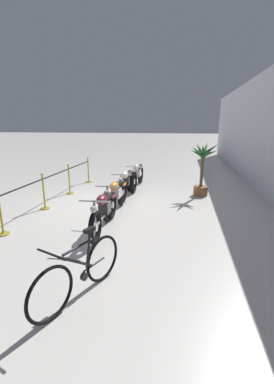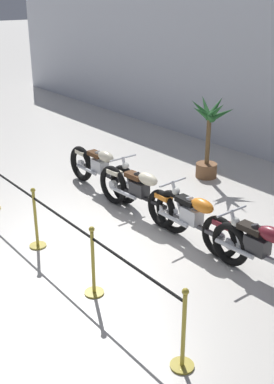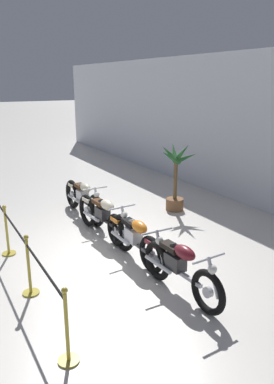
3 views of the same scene
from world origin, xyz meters
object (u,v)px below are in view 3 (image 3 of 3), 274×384
object	(u,v)px
potted_palm_left_of_row	(176,176)
stanchion_far_right	(67,337)
motorcycle_maroon_3	(177,266)
stanchion_far_left	(3,219)
motorcycle_cream_0	(83,199)
motorcycle_orange_2	(135,239)
stanchion_mid_right	(29,274)
motorcycle_cream_1	(104,217)
stanchion_mid_left	(7,238)

from	to	relation	value
potted_palm_left_of_row	stanchion_far_right	xyz separation A→B (m)	(4.07, -4.54, -0.59)
potted_palm_left_of_row	motorcycle_maroon_3	bearing A→B (deg)	-35.09
stanchion_far_left	motorcycle_cream_0	bearing A→B (deg)	114.92
motorcycle_orange_2	stanchion_far_right	distance (m)	2.88
motorcycle_maroon_3	stanchion_mid_right	bearing A→B (deg)	-117.99
motorcycle_cream_1	stanchion_mid_left	xyz separation A→B (m)	(-0.18, -2.06, -0.13)
motorcycle_cream_0	stanchion_mid_left	distance (m)	2.55
motorcycle_cream_1	motorcycle_orange_2	distance (m)	1.36
stanchion_mid_left	motorcycle_maroon_3	bearing A→B (deg)	37.02
motorcycle_orange_2	stanchion_mid_right	size ratio (longest dim) A/B	2.22
stanchion_mid_right	stanchion_far_right	world-z (taller)	same
motorcycle_cream_1	stanchion_far_left	world-z (taller)	stanchion_far_left
motorcycle_cream_1	motorcycle_maroon_3	xyz separation A→B (m)	(2.68, 0.09, -0.02)
stanchion_far_left	stanchion_mid_right	xyz separation A→B (m)	(2.01, 0.00, -0.30)
motorcycle_maroon_3	stanchion_far_left	bearing A→B (deg)	-145.71
motorcycle_cream_1	potted_palm_left_of_row	xyz separation A→B (m)	(-0.72, 2.48, 0.46)
stanchion_mid_left	stanchion_far_right	bearing A→B (deg)	0.00
stanchion_far_left	potted_palm_left_of_row	bearing A→B (deg)	93.04
motorcycle_cream_1	stanchion_far_left	distance (m)	2.13
motorcycle_cream_0	stanchion_far_left	size ratio (longest dim) A/B	0.43
stanchion_far_left	stanchion_mid_left	bearing A→B (deg)	0.00
stanchion_far_right	motorcycle_maroon_3	bearing A→B (deg)	107.33
motorcycle_orange_2	potted_palm_left_of_row	size ratio (longest dim) A/B	1.26
motorcycle_cream_1	motorcycle_orange_2	world-z (taller)	motorcycle_cream_1
motorcycle_cream_0	stanchion_mid_left	xyz separation A→B (m)	(1.32, -2.18, -0.12)
motorcycle_cream_1	stanchion_mid_left	size ratio (longest dim) A/B	2.32
motorcycle_maroon_3	stanchion_far_left	world-z (taller)	stanchion_far_left
motorcycle_cream_0	potted_palm_left_of_row	world-z (taller)	potted_palm_left_of_row
motorcycle_cream_0	stanchion_far_left	xyz separation A→B (m)	(1.02, -2.18, 0.18)
motorcycle_cream_1	stanchion_far_right	world-z (taller)	stanchion_far_right
motorcycle_cream_0	stanchion_mid_right	bearing A→B (deg)	-35.81
stanchion_mid_left	motorcycle_cream_0	bearing A→B (deg)	121.09
motorcycle_orange_2	stanchion_far_left	xyz separation A→B (m)	(-1.85, -2.09, 0.20)
motorcycle_maroon_3	stanchion_mid_right	xyz separation A→B (m)	(-1.14, -2.15, -0.11)
stanchion_far_right	motorcycle_orange_2	bearing A→B (deg)	133.52
potted_palm_left_of_row	stanchion_far_left	world-z (taller)	potted_palm_left_of_row
motorcycle_cream_0	stanchion_far_left	world-z (taller)	stanchion_far_left
motorcycle_maroon_3	stanchion_far_right	xyz separation A→B (m)	(0.67, -2.15, -0.11)
motorcycle_cream_1	motorcycle_maroon_3	distance (m)	2.68
motorcycle_cream_0	motorcycle_cream_1	xyz separation A→B (m)	(1.50, -0.12, 0.01)
potted_palm_left_of_row	motorcycle_cream_1	bearing A→B (deg)	-73.75
motorcycle_orange_2	potted_palm_left_of_row	distance (m)	3.26
motorcycle_orange_2	stanchion_mid_right	xyz separation A→B (m)	(0.17, -2.09, -0.10)
stanchion_far_left	stanchion_mid_left	world-z (taller)	same
stanchion_mid_left	stanchion_mid_right	bearing A→B (deg)	0.00
stanchion_mid_left	stanchion_far_right	size ratio (longest dim) A/B	1.00
motorcycle_cream_0	stanchion_far_right	bearing A→B (deg)	-24.28
motorcycle_cream_1	potted_palm_left_of_row	world-z (taller)	potted_palm_left_of_row
motorcycle_orange_2	potted_palm_left_of_row	xyz separation A→B (m)	(-2.09, 2.45, 0.49)
motorcycle_orange_2	motorcycle_cream_1	bearing A→B (deg)	-178.93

